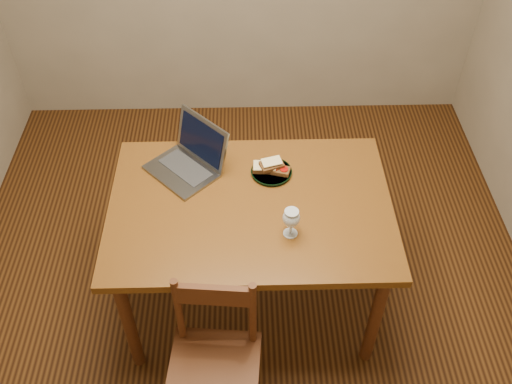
{
  "coord_description": "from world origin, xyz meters",
  "views": [
    {
      "loc": [
        0.01,
        -1.9,
        2.64
      ],
      "look_at": [
        0.06,
        -0.09,
        0.8
      ],
      "focal_mm": 40.0,
      "sensor_mm": 36.0,
      "label": 1
    }
  ],
  "objects_px": {
    "table": "(251,217)",
    "plate": "(271,172)",
    "milk_glass": "(291,223)",
    "laptop": "(191,156)",
    "chair": "(214,358)"
  },
  "relations": [
    {
      "from": "chair",
      "to": "laptop",
      "type": "relative_size",
      "value": 0.95
    },
    {
      "from": "plate",
      "to": "laptop",
      "type": "relative_size",
      "value": 0.45
    },
    {
      "from": "milk_glass",
      "to": "laptop",
      "type": "bearing_deg",
      "value": 135.48
    },
    {
      "from": "table",
      "to": "laptop",
      "type": "height_order",
      "value": "laptop"
    },
    {
      "from": "table",
      "to": "milk_glass",
      "type": "height_order",
      "value": "milk_glass"
    },
    {
      "from": "table",
      "to": "plate",
      "type": "bearing_deg",
      "value": 62.44
    },
    {
      "from": "table",
      "to": "milk_glass",
      "type": "bearing_deg",
      "value": -46.84
    },
    {
      "from": "table",
      "to": "laptop",
      "type": "relative_size",
      "value": 2.97
    },
    {
      "from": "milk_glass",
      "to": "laptop",
      "type": "height_order",
      "value": "laptop"
    },
    {
      "from": "table",
      "to": "chair",
      "type": "height_order",
      "value": "chair"
    },
    {
      "from": "chair",
      "to": "plate",
      "type": "bearing_deg",
      "value": 76.71
    },
    {
      "from": "chair",
      "to": "laptop",
      "type": "xyz_separation_m",
      "value": [
        -0.12,
        0.87,
        0.36
      ]
    },
    {
      "from": "plate",
      "to": "milk_glass",
      "type": "bearing_deg",
      "value": -80.25
    },
    {
      "from": "milk_glass",
      "to": "laptop",
      "type": "distance_m",
      "value": 0.64
    },
    {
      "from": "plate",
      "to": "milk_glass",
      "type": "height_order",
      "value": "milk_glass"
    }
  ]
}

